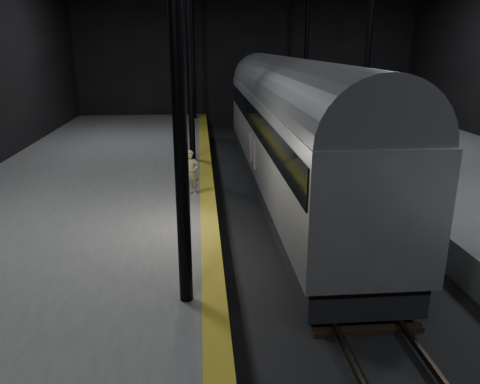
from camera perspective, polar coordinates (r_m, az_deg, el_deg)
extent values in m
plane|color=black|center=(14.07, 9.81, -7.31)|extent=(44.00, 44.00, 0.00)
cube|color=#50504E|center=(14.03, -21.42, -6.17)|extent=(9.00, 43.80, 1.00)
cube|color=olive|center=(13.24, -3.74, -3.97)|extent=(0.50, 43.80, 0.01)
cube|color=#3F3328|center=(13.84, 6.94, -6.84)|extent=(0.08, 43.00, 0.14)
cube|color=#3F3328|center=(14.19, 12.68, -6.51)|extent=(0.08, 43.00, 0.14)
cube|color=black|center=(14.04, 9.82, -7.09)|extent=(2.40, 42.00, 0.12)
cylinder|color=black|center=(8.33, -7.76, 18.39)|extent=(0.26, 0.26, 10.00)
cylinder|color=black|center=(20.32, -6.21, 17.88)|extent=(0.26, 0.26, 10.00)
cylinder|color=black|center=(21.57, 15.44, 17.36)|extent=(0.26, 0.26, 10.00)
cylinder|color=black|center=(32.32, -5.81, 17.75)|extent=(0.26, 0.26, 10.00)
cylinder|color=black|center=(33.12, 8.11, 17.66)|extent=(0.26, 0.26, 10.00)
cube|color=#999BA1|center=(18.63, 5.87, 7.14)|extent=(2.86, 19.72, 2.96)
cube|color=black|center=(19.05, 5.70, 1.66)|extent=(2.61, 19.32, 0.84)
cube|color=black|center=(18.52, 5.94, 9.24)|extent=(2.92, 19.42, 0.89)
cylinder|color=slate|center=(18.43, 6.02, 11.67)|extent=(2.80, 19.52, 2.80)
cube|color=black|center=(12.89, 11.22, -8.36)|extent=(1.77, 2.17, 0.35)
cube|color=black|center=(25.75, 2.91, 5.08)|extent=(1.77, 2.17, 0.35)
cube|color=silver|center=(17.58, 1.71, 4.63)|extent=(0.04, 0.74, 1.04)
cube|color=silver|center=(18.73, 1.29, 5.44)|extent=(0.04, 0.74, 1.04)
cylinder|color=red|center=(17.81, 1.57, 3.98)|extent=(0.03, 0.26, 0.26)
cylinder|color=red|center=(18.95, 1.17, 4.82)|extent=(0.03, 0.26, 0.26)
imported|color=#8E8457|center=(15.70, -6.04, 2.36)|extent=(0.59, 0.42, 1.53)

